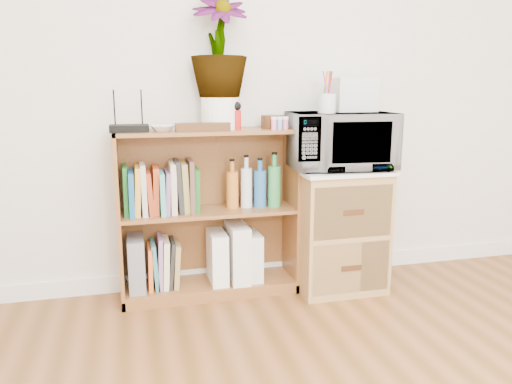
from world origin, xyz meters
name	(u,v)px	position (x,y,z in m)	size (l,w,h in m)	color
skirting_board	(262,270)	(0.00, 2.24, 0.05)	(4.00, 0.02, 0.10)	white
bookshelf	(209,214)	(-0.35, 2.10, 0.47)	(1.00, 0.30, 0.95)	brown
wicker_unit	(336,229)	(0.40, 2.02, 0.35)	(0.50, 0.45, 0.70)	#9E7542
microwave	(340,141)	(0.40, 2.02, 0.88)	(0.58, 0.39, 0.32)	white
pen_cup	(327,103)	(0.29, 1.95, 1.09)	(0.10, 0.10, 0.11)	silver
small_appliance	(352,95)	(0.50, 2.10, 1.13)	(0.24, 0.20, 0.19)	silver
router	(129,128)	(-0.76, 2.08, 0.97)	(0.20, 0.14, 0.04)	black
white_bowl	(162,128)	(-0.59, 2.07, 0.97)	(0.13, 0.13, 0.03)	silver
plant_pot	(220,113)	(-0.27, 2.12, 1.04)	(0.20, 0.20, 0.17)	white
potted_plant	(219,46)	(-0.27, 2.12, 1.39)	(0.30, 0.30, 0.54)	#397C31
trinket_box	(203,127)	(-0.39, 2.00, 0.97)	(0.29, 0.07, 0.05)	#341D0E
kokeshi_doll	(237,120)	(-0.19, 2.06, 1.00)	(0.05, 0.05, 0.11)	red
wooden_bowl	(272,122)	(0.02, 2.11, 0.99)	(0.13, 0.13, 0.07)	#3D2310
paint_jars	(280,125)	(0.04, 2.01, 0.98)	(0.11, 0.04, 0.06)	pink
file_box	(136,263)	(-0.76, 2.10, 0.22)	(0.09, 0.24, 0.30)	slate
magazine_holder_left	(217,257)	(-0.31, 2.09, 0.22)	(0.09, 0.24, 0.30)	white
magazine_holder_mid	(237,252)	(-0.19, 2.09, 0.24)	(0.11, 0.27, 0.34)	white
magazine_holder_right	(252,255)	(-0.10, 2.09, 0.21)	(0.09, 0.22, 0.28)	silver
cookbooks	(162,189)	(-0.61, 2.10, 0.63)	(0.40, 0.20, 0.29)	#1A6221
liquor_bottles	(269,181)	(0.00, 2.10, 0.65)	(0.48, 0.07, 0.30)	orange
lower_books	(163,263)	(-0.61, 2.10, 0.20)	(0.18, 0.19, 0.30)	orange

